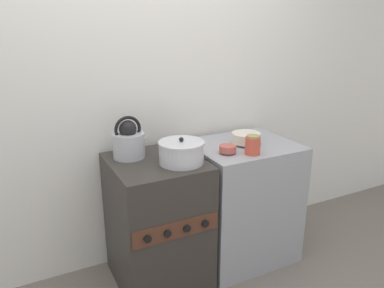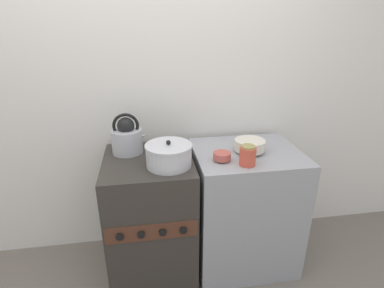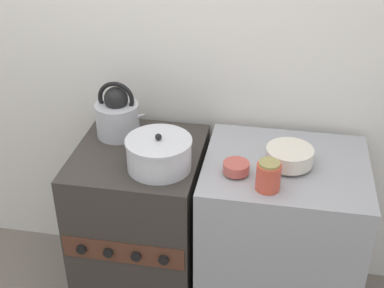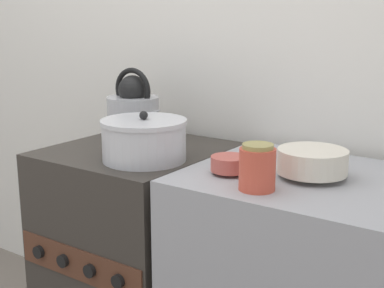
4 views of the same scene
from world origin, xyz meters
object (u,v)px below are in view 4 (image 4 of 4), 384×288
stove (139,260)px  enamel_bowl (312,162)px  kettle (134,111)px  small_ceramic_bowl (229,164)px  storage_jar (257,168)px  cooking_pot (144,140)px

stove → enamel_bowl: (0.67, -0.01, 0.49)m
stove → kettle: (-0.12, 0.13, 0.54)m
stove → kettle: size_ratio=3.21×
kettle → small_ceramic_bowl: bearing=-23.1°
storage_jar → cooking_pot: bearing=169.0°
kettle → enamel_bowl: size_ratio=1.35×
stove → enamel_bowl: size_ratio=4.35×
kettle → storage_jar: (0.71, -0.33, -0.03)m
stove → storage_jar: storage_jar is taller
kettle → cooking_pot: (0.25, -0.24, -0.04)m
kettle → storage_jar: size_ratio=2.17×
stove → cooking_pot: cooking_pot is taller
stove → small_ceramic_bowl: size_ratio=7.89×
cooking_pot → small_ceramic_bowl: cooking_pot is taller
enamel_bowl → cooking_pot: bearing=-170.0°
small_ceramic_bowl → kettle: bearing=156.9°
kettle → small_ceramic_bowl: kettle is taller
storage_jar → small_ceramic_bowl: bearing=148.2°
stove → storage_jar: 0.80m
storage_jar → kettle: bearing=155.2°
small_ceramic_bowl → stove: bearing=166.0°
enamel_bowl → small_ceramic_bowl: 0.24m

